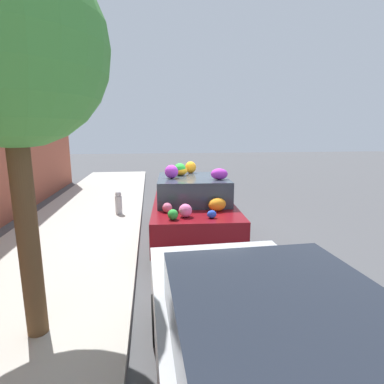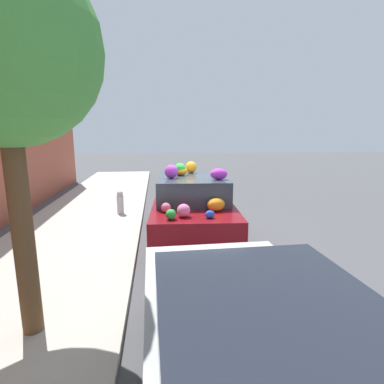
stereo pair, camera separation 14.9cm
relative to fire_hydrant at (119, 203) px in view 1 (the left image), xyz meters
name	(u,v)px [view 1 (the left image)]	position (x,y,z in m)	size (l,w,h in m)	color
ground_plane	(185,238)	(-2.02, -1.76, -0.45)	(60.00, 60.00, 0.00)	#4C4C4F
sidewalk_curb	(69,241)	(-2.02, 0.94, -0.40)	(24.00, 3.20, 0.11)	#B2ADA3
street_tree	(7,49)	(-5.40, 0.45, 2.89)	(2.08, 2.08, 4.31)	brown
fire_hydrant	(119,203)	(0.00, 0.00, 0.00)	(0.20, 0.20, 0.70)	#B2B2B7
art_car	(192,207)	(-2.06, -1.93, 0.33)	(4.09, 2.03, 1.81)	maroon
parked_car_plain	(271,360)	(-6.90, -1.90, 0.25)	(4.09, 1.93, 1.36)	#B7BABF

